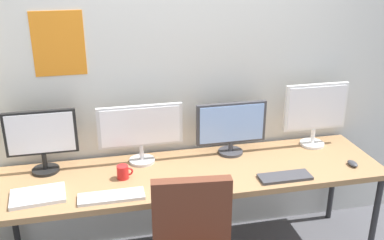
{
  "coord_description": "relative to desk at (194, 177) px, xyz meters",
  "views": [
    {
      "loc": [
        -0.59,
        -1.99,
        2.16
      ],
      "look_at": [
        0.0,
        0.65,
        1.09
      ],
      "focal_mm": 41.48,
      "sensor_mm": 36.0,
      "label": 1
    }
  ],
  "objects": [
    {
      "name": "laptop_closed",
      "position": [
        -0.99,
        -0.13,
        0.06
      ],
      "size": [
        0.34,
        0.25,
        0.02
      ],
      "primitive_type": "cube",
      "rotation": [
        0.0,
        0.0,
        0.09
      ],
      "color": "silver",
      "rests_on": "desk"
    },
    {
      "name": "monitor_far_left",
      "position": [
        -0.97,
        0.21,
        0.29
      ],
      "size": [
        0.46,
        0.18,
        0.43
      ],
      "color": "black",
      "rests_on": "desk"
    },
    {
      "name": "computer_mouse",
      "position": [
        1.09,
        -0.16,
        0.06
      ],
      "size": [
        0.06,
        0.1,
        0.03
      ],
      "primitive_type": "ellipsoid",
      "color": "#38383D",
      "rests_on": "desk"
    },
    {
      "name": "keyboard_right",
      "position": [
        0.56,
        -0.23,
        0.06
      ],
      "size": [
        0.35,
        0.13,
        0.02
      ],
      "primitive_type": "cube",
      "color": "#38383D",
      "rests_on": "desk"
    },
    {
      "name": "monitor_center_right",
      "position": [
        0.32,
        0.21,
        0.26
      ],
      "size": [
        0.51,
        0.18,
        0.39
      ],
      "color": "#38383D",
      "rests_on": "desk"
    },
    {
      "name": "wall_back",
      "position": [
        -0.0,
        0.42,
        0.61
      ],
      "size": [
        4.99,
        0.11,
        2.6
      ],
      "color": "silver",
      "rests_on": "ground_plane"
    },
    {
      "name": "desk",
      "position": [
        0.0,
        0.0,
        0.0
      ],
      "size": [
        2.59,
        0.68,
        0.74
      ],
      "color": "#936D47",
      "rests_on": "ground_plane"
    },
    {
      "name": "monitor_center_left",
      "position": [
        -0.32,
        0.21,
        0.29
      ],
      "size": [
        0.58,
        0.18,
        0.42
      ],
      "color": "silver",
      "rests_on": "desk"
    },
    {
      "name": "monitor_far_right",
      "position": [
        0.97,
        0.21,
        0.32
      ],
      "size": [
        0.49,
        0.18,
        0.48
      ],
      "color": "silver",
      "rests_on": "desk"
    },
    {
      "name": "keyboard_left",
      "position": [
        -0.56,
        -0.23,
        0.06
      ],
      "size": [
        0.4,
        0.13,
        0.02
      ],
      "primitive_type": "cube",
      "color": "silver",
      "rests_on": "desk"
    },
    {
      "name": "coffee_mug",
      "position": [
        -0.47,
        -0.0,
        0.09
      ],
      "size": [
        0.11,
        0.08,
        0.09
      ],
      "color": "red",
      "rests_on": "desk"
    }
  ]
}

